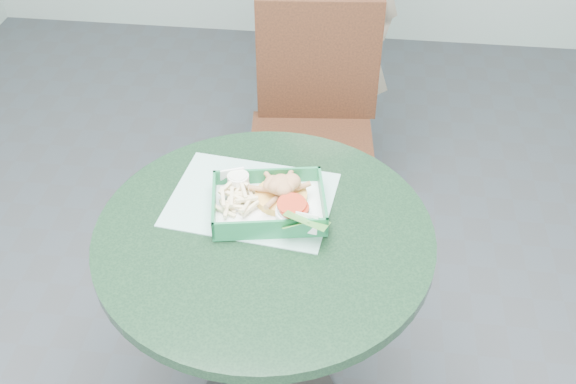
# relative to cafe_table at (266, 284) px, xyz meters

# --- Properties ---
(cafe_table) EXTENTS (0.82, 0.82, 0.75)m
(cafe_table) POSITION_rel_cafe_table_xyz_m (0.00, 0.00, 0.00)
(cafe_table) COLOR #343436
(cafe_table) RESTS_ON floor
(dining_chair) EXTENTS (0.44, 0.44, 0.93)m
(dining_chair) POSITION_rel_cafe_table_xyz_m (0.05, 0.84, -0.05)
(dining_chair) COLOR #422310
(dining_chair) RESTS_ON floor
(placemat) EXTENTS (0.43, 0.35, 0.00)m
(placemat) POSITION_rel_cafe_table_xyz_m (-0.05, 0.11, 0.17)
(placemat) COLOR #91C5B8
(placemat) RESTS_ON cafe_table
(food_basket) EXTENTS (0.27, 0.20, 0.06)m
(food_basket) POSITION_rel_cafe_table_xyz_m (0.00, 0.07, 0.19)
(food_basket) COLOR #1B7041
(food_basket) RESTS_ON placemat
(crab_sandwich) EXTENTS (0.13, 0.13, 0.08)m
(crab_sandwich) POSITION_rel_cafe_table_xyz_m (0.03, 0.09, 0.22)
(crab_sandwich) COLOR gold
(crab_sandwich) RESTS_ON food_basket
(fries_pile) EXTENTS (0.13, 0.13, 0.04)m
(fries_pile) POSITION_rel_cafe_table_xyz_m (-0.07, 0.09, 0.21)
(fries_pile) COLOR beige
(fries_pile) RESTS_ON food_basket
(sauce_ramekin) EXTENTS (0.05, 0.05, 0.03)m
(sauce_ramekin) POSITION_rel_cafe_table_xyz_m (-0.07, 0.14, 0.22)
(sauce_ramekin) COLOR white
(sauce_ramekin) RESTS_ON food_basket
(garnish_cup) EXTENTS (0.13, 0.12, 0.05)m
(garnish_cup) POSITION_rel_cafe_table_xyz_m (0.07, 0.01, 0.21)
(garnish_cup) COLOR white
(garnish_cup) RESTS_ON food_basket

